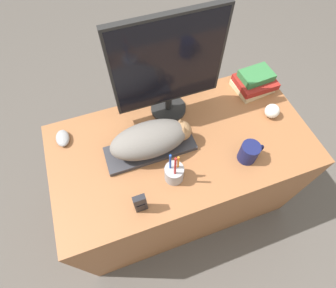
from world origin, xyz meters
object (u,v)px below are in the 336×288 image
monitor (169,67)px  phone (140,203)px  baseball (272,111)px  coffee_mug (249,152)px  keyboard (150,149)px  computer_mouse (63,138)px  book_stack (254,82)px  cat (152,139)px  pen_cup (174,173)px

monitor → phone: bearing=-121.7°
baseball → coffee_mug: bearing=-142.3°
monitor → keyboard: bearing=-129.0°
computer_mouse → coffee_mug: coffee_mug is taller
keyboard → computer_mouse: bearing=153.1°
baseball → book_stack: 0.21m
cat → book_stack: 0.68m
keyboard → monitor: monitor is taller
cat → book_stack: bearing=16.7°
cat → monitor: (0.15, 0.21, 0.20)m
monitor → baseball: (0.49, -0.22, -0.26)m
monitor → computer_mouse: 0.62m
computer_mouse → book_stack: book_stack is taller
monitor → phone: monitor is taller
computer_mouse → coffee_mug: (0.81, -0.39, 0.03)m
pen_cup → phone: bearing=-153.7°
computer_mouse → baseball: 1.07m
keyboard → phone: 0.30m
pen_cup → phone: size_ratio=1.70×
keyboard → pen_cup: size_ratio=1.97×
baseball → book_stack: book_stack is taller
computer_mouse → baseball: baseball is taller
keyboard → book_stack: size_ratio=1.98×
monitor → pen_cup: 0.47m
monitor → baseball: bearing=-23.7°
cat → coffee_mug: (0.41, -0.19, -0.04)m
cat → keyboard: bearing=180.0°
cat → phone: (-0.14, -0.26, -0.03)m
phone → book_stack: 0.92m
pen_cup → baseball: (0.60, 0.16, -0.01)m
keyboard → coffee_mug: 0.47m
cat → monitor: 0.33m
cat → phone: 0.30m
monitor → coffee_mug: 0.53m
coffee_mug → phone: phone is taller
monitor → pen_cup: bearing=-106.0°
coffee_mug → book_stack: size_ratio=0.56×
keyboard → pen_cup: (0.06, -0.17, 0.04)m
monitor → computer_mouse: size_ratio=5.53×
cat → computer_mouse: 0.46m
book_stack → baseball: bearing=-92.6°
coffee_mug → phone: (-0.54, -0.07, 0.01)m
phone → computer_mouse: bearing=120.0°
coffee_mug → pen_cup: 0.36m
computer_mouse → keyboard: bearing=-26.9°
computer_mouse → book_stack: 1.06m
keyboard → monitor: (0.17, 0.21, 0.29)m
cat → phone: size_ratio=2.98×
cat → coffee_mug: size_ratio=3.17×
keyboard → cat: (0.01, -0.00, 0.08)m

